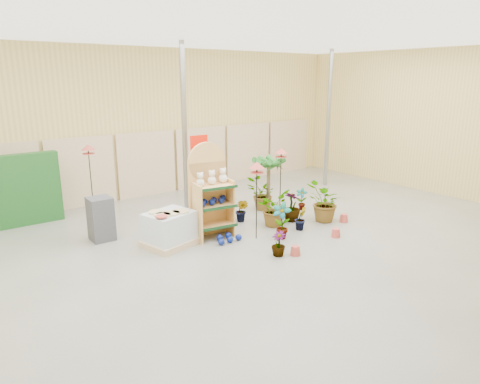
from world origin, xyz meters
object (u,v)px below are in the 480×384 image
Objects in this scene: pallet_stack at (170,229)px; potted_plant_2 at (273,208)px; display_shelf at (210,194)px; bird_table_front at (257,168)px.

pallet_stack is 1.39× the size of potted_plant_2.
potted_plant_2 reaches higher than pallet_stack.
potted_plant_2 is (1.64, -0.36, -0.56)m from display_shelf.
bird_table_front is (0.73, -0.82, 0.66)m from display_shelf.
potted_plant_2 is at bearing -21.72° from pallet_stack.
display_shelf is 1.77m from potted_plant_2.
display_shelf reaches higher than pallet_stack.
display_shelf is 1.28m from bird_table_front.
display_shelf is 1.22× the size of bird_table_front.
display_shelf is at bearing -14.63° from pallet_stack.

